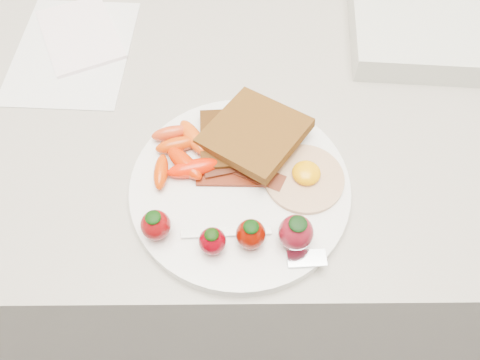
{
  "coord_description": "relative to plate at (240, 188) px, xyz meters",
  "views": [
    {
      "loc": [
        -0.02,
        1.25,
        1.41
      ],
      "look_at": [
        -0.02,
        1.54,
        0.93
      ],
      "focal_mm": 35.0,
      "sensor_mm": 36.0,
      "label": 1
    }
  ],
  "objects": [
    {
      "name": "toast_lower",
      "position": [
        -0.0,
        0.06,
        0.02
      ],
      "size": [
        0.09,
        0.09,
        0.01
      ],
      "primitive_type": "cube",
      "rotation": [
        0.0,
        0.0,
        0.05
      ],
      "color": "#35160B",
      "rests_on": "plate"
    },
    {
      "name": "bacon_strips",
      "position": [
        0.0,
        0.02,
        0.01
      ],
      "size": [
        0.11,
        0.06,
        0.01
      ],
      "color": "#3A0503",
      "rests_on": "plate"
    },
    {
      "name": "appliance",
      "position": [
        0.32,
        0.29,
        0.01
      ],
      "size": [
        0.3,
        0.25,
        0.04
      ],
      "primitive_type": "cube",
      "rotation": [
        0.0,
        0.0,
        -0.08
      ],
      "color": "beige",
      "rests_on": "counter"
    },
    {
      "name": "paper_sheet",
      "position": [
        -0.25,
        0.25,
        -0.01
      ],
      "size": [
        0.18,
        0.24,
        0.0
      ],
      "primitive_type": "cube",
      "rotation": [
        0.0,
        0.0,
        -0.06
      ],
      "color": "white",
      "rests_on": "counter"
    },
    {
      "name": "fried_egg",
      "position": [
        0.08,
        0.01,
        0.01
      ],
      "size": [
        0.11,
        0.11,
        0.02
      ],
      "color": "beige",
      "rests_on": "plate"
    },
    {
      "name": "plate",
      "position": [
        0.0,
        0.0,
        0.0
      ],
      "size": [
        0.27,
        0.27,
        0.02
      ],
      "primitive_type": "cylinder",
      "color": "white",
      "rests_on": "counter"
    },
    {
      "name": "baby_carrots",
      "position": [
        -0.07,
        0.04,
        0.02
      ],
      "size": [
        0.09,
        0.11,
        0.02
      ],
      "color": "#C83A04",
      "rests_on": "plate"
    },
    {
      "name": "notepad",
      "position": [
        -0.25,
        0.28,
        -0.0
      ],
      "size": [
        0.16,
        0.18,
        0.01
      ],
      "primitive_type": "cube",
      "rotation": [
        0.0,
        0.0,
        0.41
      ],
      "color": "white",
      "rests_on": "paper_sheet"
    },
    {
      "name": "counter",
      "position": [
        0.02,
        0.16,
        -0.46
      ],
      "size": [
        2.0,
        0.6,
        0.9
      ],
      "primitive_type": "cube",
      "color": "gray",
      "rests_on": "ground"
    },
    {
      "name": "strawberries",
      "position": [
        -0.0,
        -0.07,
        0.03
      ],
      "size": [
        0.19,
        0.05,
        0.05
      ],
      "color": "#730709",
      "rests_on": "plate"
    },
    {
      "name": "fork",
      "position": [
        0.02,
        -0.08,
        0.01
      ],
      "size": [
        0.16,
        0.05,
        0.0
      ],
      "color": "silver",
      "rests_on": "plate"
    },
    {
      "name": "toast_upper",
      "position": [
        0.02,
        0.06,
        0.03
      ],
      "size": [
        0.15,
        0.15,
        0.03
      ],
      "primitive_type": "cube",
      "rotation": [
        0.0,
        -0.1,
        -0.64
      ],
      "color": "#311D06",
      "rests_on": "toast_lower"
    }
  ]
}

